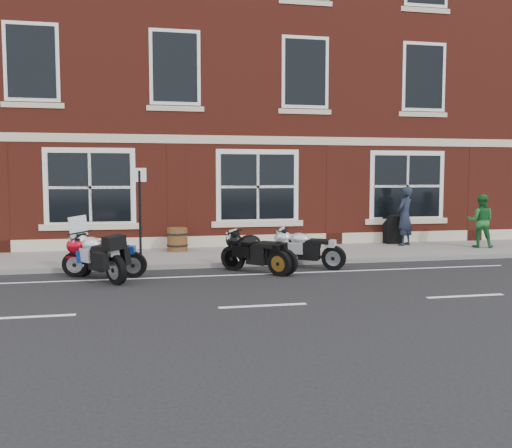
% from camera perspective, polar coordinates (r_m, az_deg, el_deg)
% --- Properties ---
extents(ground, '(80.00, 80.00, 0.00)m').
position_cam_1_polar(ground, '(13.15, -2.15, -5.28)').
color(ground, black).
rests_on(ground, ground).
extents(sidewalk, '(30.00, 3.00, 0.12)m').
position_cam_1_polar(sidewalk, '(16.06, -3.95, -3.22)').
color(sidewalk, slate).
rests_on(sidewalk, ground).
extents(kerb, '(30.00, 0.16, 0.12)m').
position_cam_1_polar(kerb, '(14.52, -3.10, -4.08)').
color(kerb, slate).
rests_on(kerb, ground).
extents(pub_building, '(24.00, 12.00, 12.00)m').
position_cam_1_polar(pub_building, '(23.65, -6.60, 13.81)').
color(pub_building, maroon).
rests_on(pub_building, ground).
extents(moto_touring_silver, '(1.27, 1.86, 1.40)m').
position_cam_1_polar(moto_touring_silver, '(13.16, -15.53, -2.93)').
color(moto_touring_silver, black).
rests_on(moto_touring_silver, ground).
extents(moto_sport_red, '(1.91, 0.61, 0.87)m').
position_cam_1_polar(moto_sport_red, '(13.45, -15.06, -3.06)').
color(moto_sport_red, black).
rests_on(moto_sport_red, ground).
extents(moto_sport_black, '(1.38, 1.59, 0.89)m').
position_cam_1_polar(moto_sport_black, '(13.58, -0.07, -2.77)').
color(moto_sport_black, black).
rests_on(moto_sport_black, ground).
extents(moto_sport_silver, '(1.66, 1.28, 0.89)m').
position_cam_1_polar(moto_sport_silver, '(14.34, 5.04, -2.38)').
color(moto_sport_silver, black).
rests_on(moto_sport_silver, ground).
extents(moto_naked_black, '(1.62, 1.43, 0.91)m').
position_cam_1_polar(moto_naked_black, '(13.59, 0.13, -2.71)').
color(moto_naked_black, black).
rests_on(moto_naked_black, ground).
extents(pedestrian_left, '(0.80, 0.76, 1.85)m').
position_cam_1_polar(pedestrian_left, '(18.48, 14.65, 0.77)').
color(pedestrian_left, black).
rests_on(pedestrian_left, sidewalk).
extents(pedestrian_right, '(0.99, 0.93, 1.62)m').
position_cam_1_polar(pedestrian_right, '(18.72, 21.55, 0.29)').
color(pedestrian_right, '#1B5F27').
rests_on(pedestrian_right, sidewalk).
extents(a_board_sign, '(0.62, 0.48, 0.92)m').
position_cam_1_polar(a_board_sign, '(18.86, 13.57, -0.55)').
color(a_board_sign, black).
rests_on(a_board_sign, sidewalk).
extents(barrel_planter, '(0.62, 0.62, 0.68)m').
position_cam_1_polar(barrel_planter, '(16.72, -7.87, -1.54)').
color(barrel_planter, '#542A16').
rests_on(barrel_planter, sidewalk).
extents(parking_sign, '(0.34, 0.06, 2.38)m').
position_cam_1_polar(parking_sign, '(14.33, -11.53, 1.49)').
color(parking_sign, black).
rests_on(parking_sign, sidewalk).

